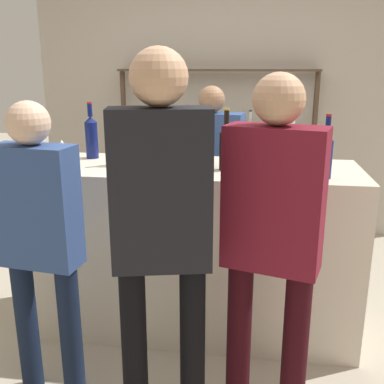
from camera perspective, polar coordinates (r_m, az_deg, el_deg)
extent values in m
plane|color=#B2A893|center=(3.18, 0.00, -16.22)|extent=(16.00, 16.00, 0.00)
cube|color=beige|center=(2.93, 0.00, -7.18)|extent=(2.05, 0.68, 1.09)
cube|color=#B2A899|center=(4.63, 3.39, 12.27)|extent=(3.65, 0.12, 2.80)
cylinder|color=#4C3828|center=(4.70, -8.45, 5.09)|extent=(0.05, 0.05, 1.65)
cylinder|color=#4C3828|center=(4.55, 14.99, 4.36)|extent=(0.05, 0.05, 1.65)
cube|color=#4C3828|center=(4.44, 3.24, 15.19)|extent=(1.93, 0.18, 0.02)
cube|color=#4C3828|center=(4.51, 3.10, 5.86)|extent=(1.93, 0.18, 0.02)
cylinder|color=black|center=(4.59, -5.13, 7.60)|extent=(0.07, 0.07, 0.23)
cone|color=black|center=(4.57, -5.17, 9.23)|extent=(0.07, 0.07, 0.03)
cylinder|color=black|center=(4.57, -5.18, 9.90)|extent=(0.03, 0.03, 0.08)
cylinder|color=black|center=(4.56, -5.20, 10.44)|extent=(0.03, 0.03, 0.01)
cylinder|color=black|center=(4.53, -1.05, 7.52)|extent=(0.07, 0.07, 0.23)
cone|color=black|center=(4.51, -1.06, 9.18)|extent=(0.07, 0.07, 0.03)
cylinder|color=black|center=(4.51, -1.06, 9.96)|extent=(0.03, 0.03, 0.09)
cylinder|color=#232328|center=(4.50, -1.06, 10.60)|extent=(0.03, 0.03, 0.01)
cylinder|color=black|center=(4.49, 3.12, 7.38)|extent=(0.07, 0.07, 0.22)
cone|color=black|center=(4.47, 3.15, 8.96)|extent=(0.07, 0.07, 0.03)
cylinder|color=black|center=(4.47, 3.16, 9.72)|extent=(0.02, 0.02, 0.09)
cylinder|color=#232328|center=(4.46, 3.17, 10.37)|extent=(0.03, 0.03, 0.01)
cylinder|color=silver|center=(4.48, 7.34, 7.25)|extent=(0.08, 0.08, 0.22)
cone|color=silver|center=(4.46, 7.40, 8.90)|extent=(0.08, 0.08, 0.04)
cylinder|color=silver|center=(4.45, 7.42, 9.62)|extent=(0.03, 0.03, 0.08)
cylinder|color=#232328|center=(4.45, 7.45, 10.19)|extent=(0.03, 0.03, 0.01)
cylinder|color=black|center=(4.49, 11.55, 6.83)|extent=(0.07, 0.07, 0.18)
cone|color=black|center=(4.47, 11.62, 8.19)|extent=(0.07, 0.07, 0.03)
cylinder|color=black|center=(4.46, 11.67, 9.02)|extent=(0.03, 0.03, 0.10)
cylinder|color=#232328|center=(4.46, 11.71, 9.71)|extent=(0.03, 0.03, 0.01)
cylinder|color=#0F1956|center=(3.07, -12.63, 6.42)|extent=(0.08, 0.08, 0.24)
cone|color=#0F1956|center=(3.05, -12.78, 8.97)|extent=(0.08, 0.08, 0.04)
cylinder|color=#0F1956|center=(3.04, -12.85, 10.09)|extent=(0.03, 0.03, 0.08)
cylinder|color=maroon|center=(3.04, -12.91, 10.97)|extent=(0.03, 0.03, 0.01)
cylinder|color=brown|center=(2.83, -7.73, 5.83)|extent=(0.08, 0.08, 0.23)
cone|color=brown|center=(2.81, -7.84, 8.54)|extent=(0.08, 0.08, 0.03)
cylinder|color=brown|center=(2.80, -7.88, 9.67)|extent=(0.03, 0.03, 0.08)
cylinder|color=maroon|center=(2.79, -7.91, 10.57)|extent=(0.03, 0.03, 0.01)
cylinder|color=silver|center=(2.77, 12.40, 5.19)|extent=(0.08, 0.08, 0.21)
cone|color=silver|center=(2.75, 12.55, 7.76)|extent=(0.08, 0.08, 0.04)
cylinder|color=silver|center=(2.74, 12.63, 9.14)|extent=(0.03, 0.03, 0.10)
cylinder|color=gold|center=(2.74, 12.70, 10.25)|extent=(0.03, 0.03, 0.01)
cylinder|color=black|center=(2.66, 4.34, 5.15)|extent=(0.08, 0.08, 0.22)
cone|color=black|center=(2.64, 4.40, 7.88)|extent=(0.08, 0.08, 0.04)
cylinder|color=black|center=(2.63, 4.43, 9.29)|extent=(0.03, 0.03, 0.09)
cylinder|color=gold|center=(2.62, 4.45, 10.45)|extent=(0.03, 0.03, 0.01)
cylinder|color=#0F1956|center=(2.56, 16.56, 3.95)|extent=(0.07, 0.07, 0.21)
cone|color=#0F1956|center=(2.54, 16.78, 6.59)|extent=(0.07, 0.07, 0.03)
cylinder|color=#0F1956|center=(2.53, 16.90, 8.07)|extent=(0.03, 0.03, 0.10)
cylinder|color=maroon|center=(2.53, 17.00, 9.32)|extent=(0.03, 0.03, 0.01)
cylinder|color=silver|center=(2.95, -16.03, 3.48)|extent=(0.06, 0.06, 0.00)
cylinder|color=silver|center=(2.94, -16.09, 4.29)|extent=(0.01, 0.01, 0.08)
cone|color=silver|center=(2.93, -16.20, 5.73)|extent=(0.08, 0.08, 0.07)
cylinder|color=black|center=(2.75, 0.38, 5.34)|extent=(0.22, 0.22, 0.20)
cylinder|color=black|center=(2.74, 0.38, 7.47)|extent=(0.23, 0.23, 0.01)
cylinder|color=silver|center=(2.58, 11.56, 3.66)|extent=(0.14, 0.14, 0.15)
sphere|color=tan|center=(2.59, 12.31, 2.80)|extent=(0.02, 0.02, 0.02)
sphere|color=tan|center=(2.56, 11.28, 3.07)|extent=(0.02, 0.02, 0.02)
sphere|color=tan|center=(2.54, 12.40, 2.68)|extent=(0.02, 0.02, 0.02)
sphere|color=tan|center=(2.57, 11.92, 2.74)|extent=(0.02, 0.02, 0.02)
sphere|color=tan|center=(2.59, 12.16, 3.31)|extent=(0.02, 0.02, 0.02)
sphere|color=tan|center=(2.56, 11.72, 3.49)|extent=(0.02, 0.02, 0.02)
sphere|color=tan|center=(2.61, 12.61, 3.50)|extent=(0.02, 0.02, 0.02)
sphere|color=tan|center=(2.57, 11.06, 2.78)|extent=(0.02, 0.02, 0.02)
cylinder|color=black|center=(2.27, 12.92, -19.06)|extent=(0.12, 0.12, 0.81)
cylinder|color=black|center=(2.32, 5.98, -17.85)|extent=(0.12, 0.12, 0.81)
cube|color=maroon|center=(1.98, 10.33, -0.94)|extent=(0.46, 0.30, 0.64)
sphere|color=tan|center=(1.90, 10.98, 11.51)|extent=(0.22, 0.22, 0.22)
cylinder|color=#121C33|center=(3.74, -0.02, -4.75)|extent=(0.14, 0.14, 0.75)
cylinder|color=#121C33|center=(3.66, 4.71, -5.24)|extent=(0.14, 0.14, 0.75)
cube|color=navy|center=(3.51, 2.44, 5.23)|extent=(0.52, 0.29, 0.59)
sphere|color=#936B4C|center=(3.46, 2.52, 11.69)|extent=(0.20, 0.20, 0.20)
cylinder|color=#121C33|center=(2.47, -15.14, -16.95)|extent=(0.11, 0.11, 0.75)
cylinder|color=#121C33|center=(2.60, -20.18, -15.70)|extent=(0.11, 0.11, 0.75)
cube|color=navy|center=(2.26, -19.15, -1.76)|extent=(0.41, 0.22, 0.59)
sphere|color=#DBB293|center=(2.18, -20.10, 8.23)|extent=(0.20, 0.20, 0.20)
cylinder|color=black|center=(2.19, 0.07, -19.40)|extent=(0.12, 0.12, 0.85)
cylinder|color=black|center=(2.19, -7.31, -19.55)|extent=(0.12, 0.12, 0.85)
cube|color=black|center=(1.85, -4.03, 0.19)|extent=(0.44, 0.27, 0.68)
sphere|color=tan|center=(1.78, -4.32, 14.37)|extent=(0.23, 0.23, 0.23)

